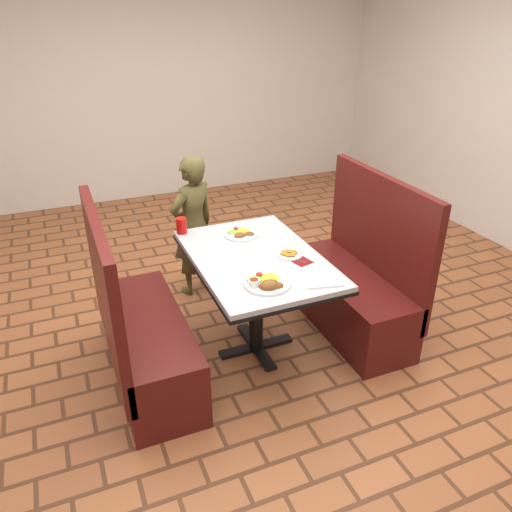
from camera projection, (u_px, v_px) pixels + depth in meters
name	position (u px, v px, depth m)	size (l,w,h in m)	color
room	(256.00, 68.00, 2.75)	(7.00, 7.04, 2.82)	#9E5A34
dining_table	(256.00, 269.00, 3.32)	(0.81, 1.21, 0.75)	#B8BABD
booth_bench_left	(141.00, 336.00, 3.19)	(0.47, 1.20, 1.17)	#501512
booth_bench_right	(354.00, 287.00, 3.74)	(0.47, 1.20, 1.17)	#501512
diner_person	(193.00, 226.00, 4.09)	(0.43, 0.28, 1.19)	brown
near_dinner_plate	(267.00, 281.00, 2.92)	(0.28, 0.28, 0.09)	white
far_dinner_plate	(241.00, 232.00, 3.56)	(0.24, 0.24, 0.06)	white
plantain_plate	(289.00, 254.00, 3.28)	(0.18, 0.18, 0.03)	white
maroon_napkin	(302.00, 262.00, 3.20)	(0.11, 0.11, 0.00)	#600E0F
spoon_utensil	(298.00, 260.00, 3.21)	(0.01, 0.11, 0.00)	silver
red_tumbler	(182.00, 226.00, 3.58)	(0.08, 0.08, 0.11)	#B6100C
paper_napkin	(322.00, 281.00, 2.97)	(0.21, 0.16, 0.01)	white
knife_utensil	(261.00, 282.00, 2.95)	(0.01, 0.16, 0.00)	silver
fork_utensil	(275.00, 287.00, 2.90)	(0.01, 0.13, 0.00)	silver
lettuce_shreds	(258.00, 251.00, 3.34)	(0.28, 0.32, 0.00)	#8CC64F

